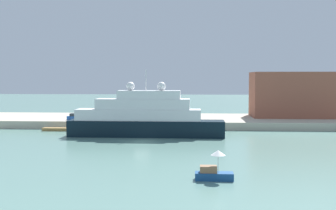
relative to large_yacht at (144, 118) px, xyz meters
name	(u,v)px	position (x,y,z in m)	size (l,w,h in m)	color
ground	(142,142)	(0.47, -6.59, -3.38)	(400.00, 400.00, 0.00)	slate
quay_dock	(157,121)	(0.47, 20.14, -2.57)	(110.00, 21.45, 1.62)	#B7AD99
large_yacht	(144,118)	(0.00, 0.00, 0.00)	(28.31, 4.36, 12.20)	black
small_motorboat	(214,171)	(11.28, -31.52, -2.39)	(3.98, 1.54, 3.16)	navy
work_barge	(57,129)	(-18.55, 6.88, -3.08)	(5.79, 1.71, 0.60)	olive
harbor_building	(293,95)	(31.96, 23.03, 3.45)	(18.94, 10.67, 10.41)	#93513D
parked_car	(77,117)	(-16.35, 13.15, -1.17)	(4.00, 1.68, 1.38)	#1E4C99
person_figure	(100,115)	(-12.30, 17.68, -1.04)	(0.36, 0.36, 1.56)	maroon
mooring_bollard	(175,119)	(5.13, 10.84, -1.34)	(0.52, 0.52, 0.84)	black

